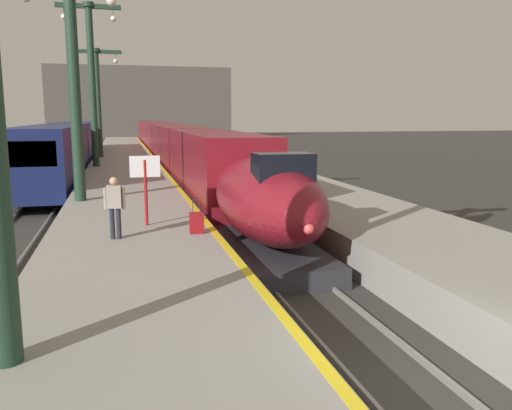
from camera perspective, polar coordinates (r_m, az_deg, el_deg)
The scene contains 17 objects.
ground_plane at distance 8.96m, azimuth 17.39°, elevation -19.89°, with size 260.00×260.00×0.00m, color #33302D.
platform_left at distance 31.54m, azimuth -13.84°, elevation 2.38°, with size 4.80×110.00×1.05m, color gray.
platform_right at distance 32.62m, azimuth 0.54°, elevation 2.89°, with size 4.80×110.00×1.05m, color gray.
platform_left_safety_stripe at distance 31.58m, azimuth -9.74°, elevation 3.49°, with size 0.20×107.80×0.01m, color yellow.
rail_main_left at distance 34.51m, azimuth -8.38°, elevation 2.38°, with size 0.08×110.00×0.12m, color slate.
rail_main_right at distance 34.70m, azimuth -5.91°, elevation 2.47°, with size 0.08×110.00×0.12m, color slate.
rail_secondary_left at distance 34.63m, azimuth -21.83°, elevation 1.81°, with size 0.08×110.00×0.12m, color slate.
rail_secondary_right at distance 34.47m, azimuth -19.36°, elevation 1.92°, with size 0.08×110.00×0.12m, color slate.
highspeed_train_main at distance 49.09m, azimuth -9.40°, elevation 6.71°, with size 2.92×76.15×3.60m.
regional_train_adjacent at distance 42.42m, azimuth -19.61°, elevation 6.07°, with size 2.85×36.60×3.80m.
station_column_mid at distance 21.74m, azimuth -19.17°, elevation 14.04°, with size 4.00×0.68×8.52m.
station_column_far at distance 36.48m, azimuth -17.36°, elevation 13.68°, with size 4.00×0.68×10.37m.
station_column_distant at distance 44.76m, azimuth -16.77°, elevation 11.64°, with size 4.00×0.68×8.55m.
passenger_near_edge at distance 14.66m, azimuth -15.05°, elevation 0.23°, with size 0.56×0.27×1.69m.
rolling_suitcase at distance 15.04m, azimuth -6.44°, elevation -1.93°, with size 0.40×0.22×0.98m.
departure_info_board at distance 16.23m, azimuth -11.90°, elevation 3.07°, with size 0.90×0.10×2.12m.
terminus_back_wall at distance 108.68m, azimuth -12.31°, elevation 10.80°, with size 36.00×2.00×14.00m, color #4C4742.
Camera 1 is at (-4.28, -6.56, 4.35)m, focal length 36.98 mm.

